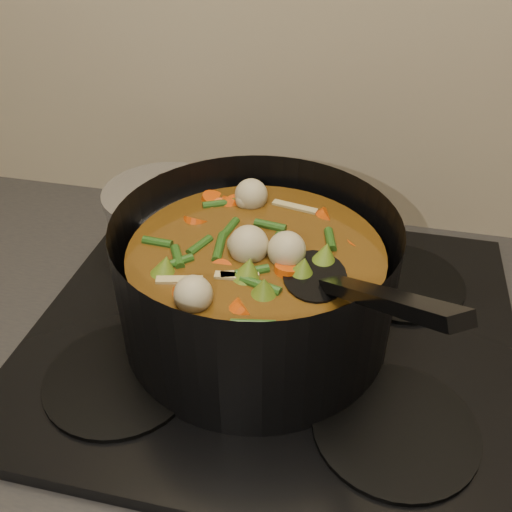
# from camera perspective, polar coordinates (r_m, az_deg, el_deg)

# --- Properties ---
(stovetop) EXTENTS (0.62, 0.54, 0.03)m
(stovetop) POSITION_cam_1_polar(r_m,az_deg,el_deg) (0.76, 1.82, -7.51)
(stovetop) COLOR black
(stovetop) RESTS_ON counter
(stockpot) EXTENTS (0.44, 0.44, 0.25)m
(stockpot) POSITION_cam_1_polar(r_m,az_deg,el_deg) (0.70, 0.04, -2.70)
(stockpot) COLOR black
(stockpot) RESTS_ON stovetop
(saucepan) EXTENTS (0.18, 0.18, 0.14)m
(saucepan) POSITION_cam_1_polar(r_m,az_deg,el_deg) (0.85, -8.77, 3.05)
(saucepan) COLOR silver
(saucepan) RESTS_ON stovetop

